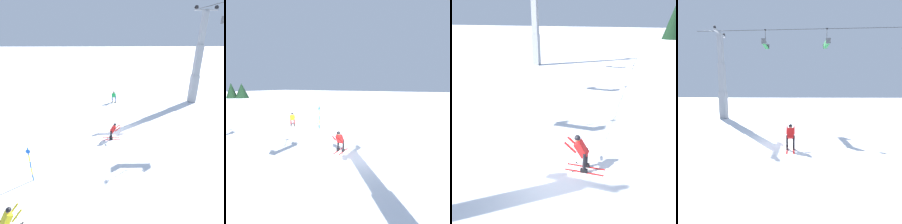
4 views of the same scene
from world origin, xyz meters
TOP-DOWN VIEW (x-y plane):
  - ground_plane at (0.00, 0.00)m, footprint 260.00×260.00m
  - skier_carving_main at (1.05, -0.58)m, footprint 0.72×1.64m
  - trail_marker_pole at (6.14, -5.77)m, footprint 0.07×0.28m
  - skier_distant_downhill at (9.66, -5.57)m, footprint 1.55×1.64m

SIDE VIEW (x-z plane):
  - ground_plane at x=0.00m, z-range 0.00..0.00m
  - skier_carving_main at x=1.05m, z-range 0.05..1.70m
  - skier_distant_downhill at x=9.66m, z-range 0.05..1.71m
  - trail_marker_pole at x=6.14m, z-range 0.09..2.49m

